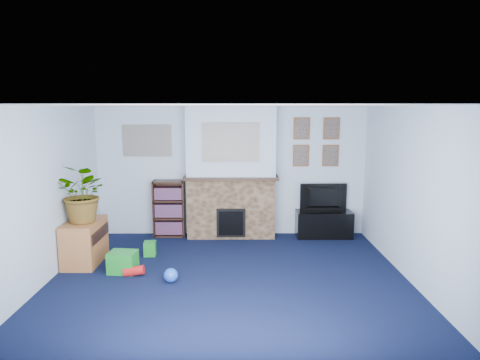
{
  "coord_description": "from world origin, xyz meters",
  "views": [
    {
      "loc": [
        0.12,
        -5.67,
        2.36
      ],
      "look_at": [
        0.16,
        0.92,
        1.26
      ],
      "focal_mm": 32.0,
      "sensor_mm": 36.0,
      "label": 1
    }
  ],
  "objects_px": {
    "television": "(324,198)",
    "sideboard": "(85,241)",
    "tv_stand": "(324,225)",
    "bookshelf": "(169,210)"
  },
  "relations": [
    {
      "from": "tv_stand",
      "to": "sideboard",
      "type": "height_order",
      "value": "sideboard"
    },
    {
      "from": "television",
      "to": "sideboard",
      "type": "xyz_separation_m",
      "value": [
        -3.96,
        -1.37,
        -0.39
      ]
    },
    {
      "from": "sideboard",
      "to": "television",
      "type": "bearing_deg",
      "value": 19.03
    },
    {
      "from": "television",
      "to": "bookshelf",
      "type": "height_order",
      "value": "bookshelf"
    },
    {
      "from": "bookshelf",
      "to": "sideboard",
      "type": "height_order",
      "value": "bookshelf"
    },
    {
      "from": "tv_stand",
      "to": "sideboard",
      "type": "relative_size",
      "value": 1.2
    },
    {
      "from": "television",
      "to": "sideboard",
      "type": "bearing_deg",
      "value": 16.47
    },
    {
      "from": "tv_stand",
      "to": "television",
      "type": "height_order",
      "value": "television"
    },
    {
      "from": "bookshelf",
      "to": "sideboard",
      "type": "relative_size",
      "value": 1.23
    },
    {
      "from": "tv_stand",
      "to": "bookshelf",
      "type": "height_order",
      "value": "bookshelf"
    }
  ]
}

